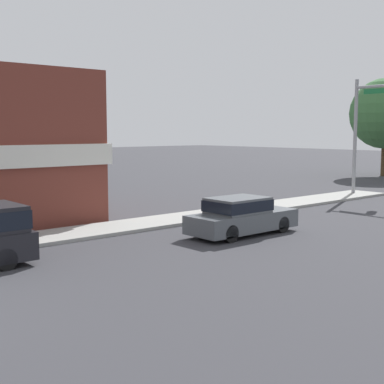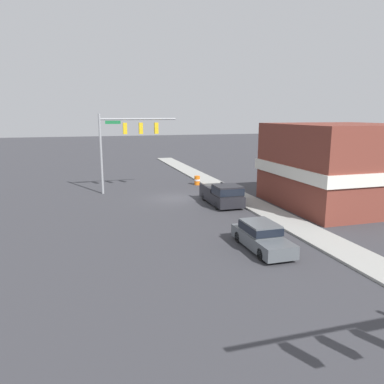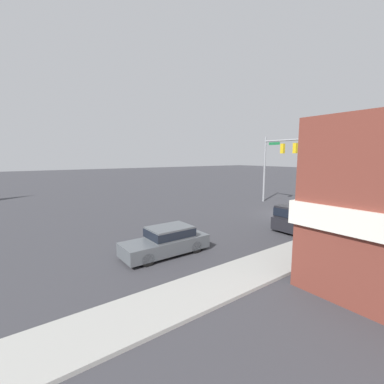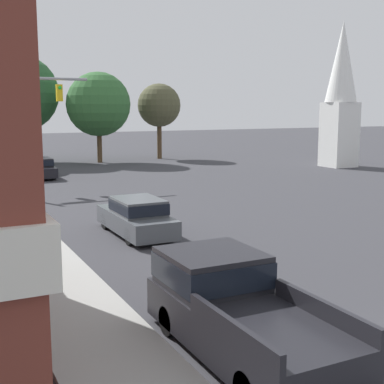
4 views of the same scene
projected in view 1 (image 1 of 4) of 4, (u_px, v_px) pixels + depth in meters
name	position (u px, v px, depth m)	size (l,w,h in m)	color
car_lead	(241.00, 215.00, 20.85)	(1.77, 4.70, 1.49)	black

